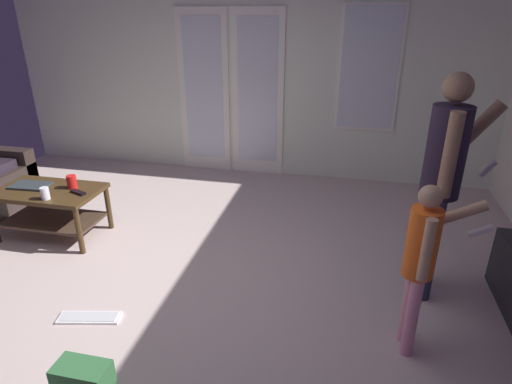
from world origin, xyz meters
The scene contains 10 objects.
ground_plane centered at (0.00, 0.00, -0.01)m, with size 6.26×5.60×0.02m, color #BFAAA5.
wall_back_with_doors centered at (0.03, 2.77, 1.37)m, with size 6.26×0.09×2.83m.
coffee_table centered at (-1.37, 0.59, 0.35)m, with size 0.96×0.56×0.48m.
person_adult centered at (2.00, 0.43, 1.00)m, with size 0.52×0.45×1.67m.
person_child centered at (1.82, -0.23, 0.69)m, with size 0.50×0.33×1.14m.
loose_keyboard centered at (-0.36, -0.44, 0.01)m, with size 0.46×0.22×0.02m.
laptop_closed centered at (-1.58, 0.62, 0.49)m, with size 0.34×0.21×0.02m, color #2F373A.
cup_near_edge centered at (-1.16, 0.67, 0.55)m, with size 0.09×0.09×0.12m, color red.
cup_by_laptop centered at (-1.24, 0.40, 0.54)m, with size 0.07×0.07×0.11m, color white.
tv_remote_black centered at (-1.04, 0.57, 0.49)m, with size 0.17×0.05×0.02m, color black.
Camera 1 is at (1.33, -2.55, 2.04)m, focal length 29.79 mm.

